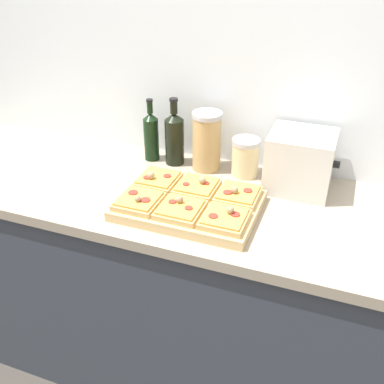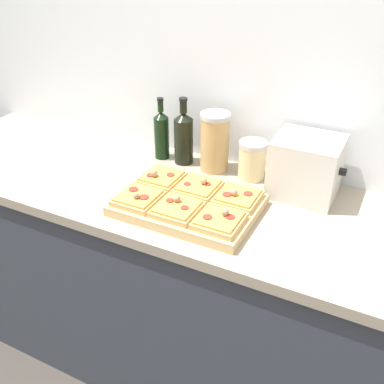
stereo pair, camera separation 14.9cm
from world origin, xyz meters
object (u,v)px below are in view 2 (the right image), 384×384
(cutting_board, at_px, (188,205))
(toaster_oven, at_px, (306,167))
(olive_oil_bottle, at_px, (162,134))
(wine_bottle, at_px, (184,137))
(grain_jar_short, at_px, (252,160))
(grain_jar_tall, at_px, (215,142))

(cutting_board, height_order, toaster_oven, toaster_oven)
(olive_oil_bottle, xyz_separation_m, toaster_oven, (0.62, -0.03, 0.00))
(wine_bottle, bearing_deg, olive_oil_bottle, 180.00)
(olive_oil_bottle, relative_size, grain_jar_short, 1.73)
(cutting_board, xyz_separation_m, grain_jar_short, (0.11, 0.32, 0.06))
(wine_bottle, relative_size, toaster_oven, 1.09)
(cutting_board, distance_m, wine_bottle, 0.39)
(toaster_oven, bearing_deg, olive_oil_bottle, 177.07)
(grain_jar_tall, bearing_deg, wine_bottle, 180.00)
(grain_jar_short, bearing_deg, cutting_board, -109.52)
(wine_bottle, height_order, grain_jar_short, wine_bottle)
(cutting_board, distance_m, toaster_oven, 0.45)
(cutting_board, bearing_deg, toaster_oven, 41.50)
(cutting_board, relative_size, olive_oil_bottle, 1.81)
(cutting_board, relative_size, grain_jar_tall, 2.00)
(grain_jar_tall, bearing_deg, olive_oil_bottle, 180.00)
(grain_jar_tall, height_order, toaster_oven, grain_jar_tall)
(olive_oil_bottle, distance_m, grain_jar_tall, 0.25)
(cutting_board, distance_m, olive_oil_bottle, 0.44)
(grain_jar_short, bearing_deg, wine_bottle, 180.00)
(grain_jar_tall, bearing_deg, toaster_oven, -4.84)
(grain_jar_tall, distance_m, toaster_oven, 0.38)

